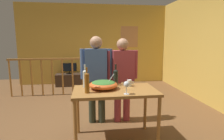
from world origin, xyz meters
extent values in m
plane|color=brown|center=(0.00, 0.00, 0.00)|extent=(8.34, 8.34, 0.00)
cube|color=gold|center=(0.00, 3.21, 1.38)|extent=(5.22, 0.10, 2.77)
cube|color=gold|center=(2.61, 0.96, 1.38)|extent=(0.10, 4.81, 2.77)
cube|color=tan|center=(1.25, 3.15, 1.66)|extent=(0.62, 0.03, 0.74)
cylinder|color=#9E6B33|center=(-2.36, 1.82, 0.50)|extent=(0.04, 0.04, 1.00)
cylinder|color=#9E6B33|center=(-2.08, 1.82, 0.50)|extent=(0.04, 0.04, 1.00)
cylinder|color=#9E6B33|center=(-1.81, 1.82, 0.50)|extent=(0.04, 0.04, 1.00)
cylinder|color=#9E6B33|center=(-1.53, 1.82, 0.50)|extent=(0.04, 0.04, 1.00)
cylinder|color=#9E6B33|center=(-1.25, 1.82, 0.50)|extent=(0.04, 0.04, 1.00)
cylinder|color=#9E6B33|center=(-0.97, 1.82, 0.50)|extent=(0.04, 0.04, 1.00)
cylinder|color=#9E6B33|center=(-0.69, 1.82, 0.50)|extent=(0.04, 0.04, 1.00)
cylinder|color=#9E6B33|center=(-0.41, 1.82, 0.50)|extent=(0.04, 0.04, 1.00)
cylinder|color=#9E6B33|center=(-0.14, 1.82, 0.50)|extent=(0.04, 0.04, 1.00)
cube|color=#9E6B33|center=(-1.25, 1.82, 1.02)|extent=(2.31, 0.07, 0.05)
cube|color=#9E6B33|center=(-0.14, 1.82, 0.55)|extent=(0.10, 0.10, 1.10)
cube|color=#38281E|center=(-0.88, 2.86, 0.20)|extent=(0.90, 0.40, 0.41)
cube|color=black|center=(-0.88, 2.86, 0.42)|extent=(0.20, 0.12, 0.02)
cylinder|color=black|center=(-0.88, 2.86, 0.47)|extent=(0.03, 0.03, 0.08)
cube|color=black|center=(-0.88, 2.83, 0.64)|extent=(0.50, 0.06, 0.27)
cube|color=black|center=(-0.88, 2.80, 0.64)|extent=(0.46, 0.01, 0.25)
cube|color=#9E6B33|center=(0.14, -0.75, 0.79)|extent=(1.23, 0.69, 0.04)
cylinder|color=#9E6B33|center=(-0.44, -1.05, 0.39)|extent=(0.05, 0.05, 0.77)
cylinder|color=#9E6B33|center=(0.72, -1.05, 0.39)|extent=(0.05, 0.05, 0.77)
cylinder|color=#9E6B33|center=(-0.44, -0.44, 0.39)|extent=(0.05, 0.05, 0.77)
cylinder|color=#9E6B33|center=(0.72, -0.44, 0.39)|extent=(0.05, 0.05, 0.77)
ellipsoid|color=#DB5B23|center=(-0.03, -0.67, 0.87)|extent=(0.43, 0.43, 0.12)
ellipsoid|color=#38702D|center=(-0.03, -0.67, 0.91)|extent=(0.36, 0.36, 0.06)
cylinder|color=silver|center=(0.06, -0.67, 0.93)|extent=(0.16, 0.01, 0.22)
cylinder|color=silver|center=(0.26, -1.00, 0.82)|extent=(0.07, 0.07, 0.01)
cylinder|color=silver|center=(0.26, -1.00, 0.87)|extent=(0.01, 0.01, 0.10)
ellipsoid|color=silver|center=(0.26, -1.00, 0.95)|extent=(0.08, 0.08, 0.09)
cylinder|color=brown|center=(-0.27, -0.87, 0.95)|extent=(0.07, 0.07, 0.27)
cone|color=brown|center=(-0.27, -0.87, 1.10)|extent=(0.07, 0.07, 0.03)
cylinder|color=brown|center=(-0.27, -0.87, 1.14)|extent=(0.03, 0.03, 0.06)
cylinder|color=silver|center=(-0.30, -0.55, 0.94)|extent=(0.07, 0.07, 0.25)
cone|color=silver|center=(-0.30, -0.55, 1.08)|extent=(0.07, 0.07, 0.03)
cylinder|color=silver|center=(-0.30, -0.55, 1.14)|extent=(0.03, 0.03, 0.08)
cylinder|color=black|center=(0.19, -0.48, 0.93)|extent=(0.08, 0.08, 0.23)
cone|color=black|center=(0.19, -0.48, 1.07)|extent=(0.08, 0.08, 0.04)
cylinder|color=black|center=(0.19, -0.48, 1.12)|extent=(0.03, 0.03, 0.08)
cylinder|color=white|center=(0.40, -0.58, 0.87)|extent=(0.07, 0.07, 0.10)
torus|color=white|center=(0.45, -0.58, 0.87)|extent=(0.05, 0.01, 0.05)
cylinder|color=#2D3323|center=(-0.01, -0.08, 0.41)|extent=(0.13, 0.13, 0.81)
cylinder|color=#2D3323|center=(-0.19, -0.06, 0.41)|extent=(0.13, 0.13, 0.81)
cube|color=#3D5684|center=(-0.10, -0.07, 1.10)|extent=(0.42, 0.27, 0.58)
cylinder|color=#3D5684|center=(0.14, -0.10, 1.11)|extent=(0.09, 0.09, 0.55)
cylinder|color=#3D5684|center=(-0.35, -0.04, 1.11)|extent=(0.09, 0.09, 0.55)
sphere|color=#A37556|center=(-0.10, -0.07, 1.50)|extent=(0.22, 0.22, 0.22)
cylinder|color=#9E3842|center=(0.47, -0.06, 0.40)|extent=(0.13, 0.13, 0.79)
cylinder|color=#9E3842|center=(0.29, -0.08, 0.40)|extent=(0.13, 0.13, 0.79)
cube|color=#9E3842|center=(0.38, -0.07, 1.07)|extent=(0.43, 0.27, 0.56)
cylinder|color=#9E3842|center=(0.63, -0.04, 1.09)|extent=(0.09, 0.09, 0.53)
cylinder|color=#9E3842|center=(0.13, -0.10, 1.09)|extent=(0.09, 0.09, 0.53)
sphere|color=#A37556|center=(0.38, -0.07, 1.46)|extent=(0.22, 0.22, 0.22)
camera|label=1|loc=(-0.25, -3.32, 1.54)|focal=29.02mm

